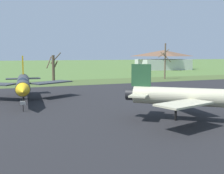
% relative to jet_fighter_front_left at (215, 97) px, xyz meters
% --- Properties ---
extents(asphalt_apron, '(93.36, 49.56, 0.05)m').
position_rel_jet_fighter_front_left_xyz_m(asphalt_apron, '(0.91, 9.23, -2.30)').
color(asphalt_apron, black).
rests_on(asphalt_apron, ground).
extents(grass_verge_strip, '(153.36, 12.00, 0.06)m').
position_rel_jet_fighter_front_left_xyz_m(grass_verge_strip, '(0.91, 40.01, -2.29)').
color(grass_verge_strip, '#43562A').
rests_on(grass_verge_strip, ground).
extents(jet_fighter_front_left, '(13.97, 12.39, 5.14)m').
position_rel_jet_fighter_front_left_xyz_m(jet_fighter_front_left, '(0.00, 0.00, 0.00)').
color(jet_fighter_front_left, '#B7B293').
rests_on(jet_fighter_front_left, ground).
extents(jet_fighter_front_right, '(13.56, 17.09, 5.86)m').
position_rel_jet_fighter_front_left_xyz_m(jet_fighter_front_right, '(-14.34, 18.73, 0.03)').
color(jet_fighter_front_right, '#33383D').
rests_on(jet_fighter_front_right, ground).
extents(info_placard_front_right, '(0.59, 0.35, 1.17)m').
position_rel_jet_fighter_front_left_xyz_m(info_placard_front_right, '(-15.00, 11.62, -1.59)').
color(info_placard_front_right, black).
rests_on(info_placard_front_right, ground).
extents(bare_tree_left_of_center, '(3.32, 2.34, 6.51)m').
position_rel_jet_fighter_front_left_xyz_m(bare_tree_left_of_center, '(-6.23, 41.07, 0.91)').
color(bare_tree_left_of_center, brown).
rests_on(bare_tree_left_of_center, ground).
extents(bare_tree_center, '(3.17, 3.20, 8.81)m').
position_rel_jet_fighter_front_left_xyz_m(bare_tree_center, '(21.04, 40.22, 2.38)').
color(bare_tree_center, brown).
rests_on(bare_tree_center, ground).
extents(visitor_building, '(21.69, 14.16, 7.88)m').
position_rel_jet_fighter_front_left_xyz_m(visitor_building, '(45.30, 78.86, 1.56)').
color(visitor_building, beige).
rests_on(visitor_building, ground).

